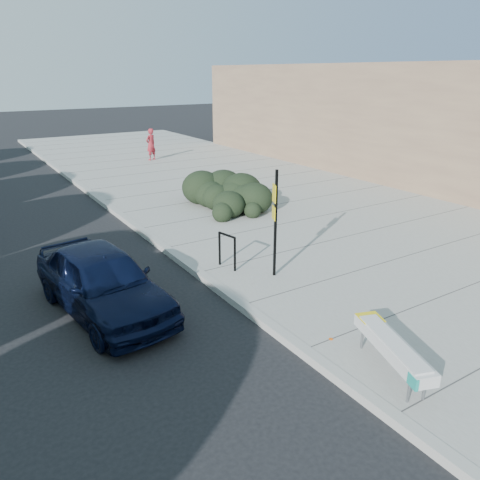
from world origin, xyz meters
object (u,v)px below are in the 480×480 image
object	(u,v)px
bike_rack	(227,248)
sign_post	(275,217)
pedestrian	(151,144)
sedan_navy	(103,281)
bench	(392,347)

from	to	relation	value
bike_rack	sign_post	world-z (taller)	sign_post
bike_rack	sign_post	distance (m)	1.53
sign_post	pedestrian	bearing A→B (deg)	101.43
sedan_navy	pedestrian	xyz separation A→B (m)	(7.43, 15.61, 0.30)
bench	sign_post	size ratio (longest dim) A/B	0.76
sedan_navy	sign_post	bearing A→B (deg)	-17.00
sedan_navy	pedestrian	bearing A→B (deg)	56.92
pedestrian	sign_post	bearing A→B (deg)	54.84
sedan_navy	pedestrian	world-z (taller)	pedestrian
bike_rack	pedestrian	bearing A→B (deg)	62.38
bench	pedestrian	distance (m)	20.83
pedestrian	sedan_navy	bearing A→B (deg)	41.60
bench	pedestrian	bearing A→B (deg)	97.71
sign_post	sedan_navy	world-z (taller)	sign_post
pedestrian	bench	bearing A→B (deg)	55.42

